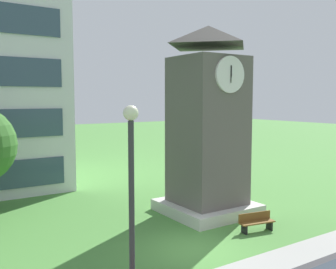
% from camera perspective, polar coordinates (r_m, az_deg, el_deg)
% --- Properties ---
extents(ground_plane, '(160.00, 160.00, 0.00)m').
position_cam_1_polar(ground_plane, '(16.83, 3.81, -16.77)').
color(ground_plane, '#4C893D').
extents(clock_tower, '(4.56, 4.56, 10.23)m').
position_cam_1_polar(clock_tower, '(21.10, 5.90, 0.50)').
color(clock_tower, '#605B56').
rests_on(clock_tower, ground).
extents(park_bench, '(1.86, 0.80, 0.88)m').
position_cam_1_polar(park_bench, '(19.29, 12.98, -12.52)').
color(park_bench, brown).
rests_on(park_bench, ground).
extents(street_lamp, '(0.36, 0.36, 6.17)m').
position_cam_1_polar(street_lamp, '(9.30, -5.43, -10.42)').
color(street_lamp, '#333338').
rests_on(street_lamp, ground).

